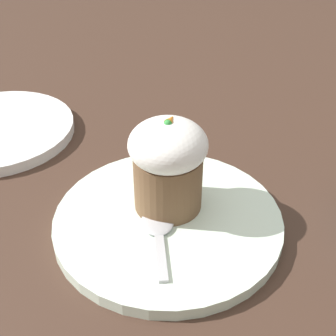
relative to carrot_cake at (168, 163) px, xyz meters
The scene contains 4 objects.
ground_plane 0.08m from the carrot_cake, 161.19° to the right, with size 4.00×4.00×0.00m, color #3D281E.
dessert_plate 0.07m from the carrot_cake, 161.19° to the right, with size 0.27×0.27×0.01m.
carrot_cake is the anchor object (origin of this frame).
spoon 0.07m from the carrot_cake, behind, with size 0.11×0.07×0.01m.
Camera 1 is at (-0.38, -0.13, 0.38)m, focal length 50.00 mm.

